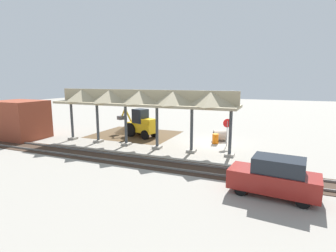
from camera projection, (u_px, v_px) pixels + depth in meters
name	position (u px, v px, depth m)	size (l,w,h in m)	color
ground_plane	(213.00, 143.00, 23.79)	(120.00, 120.00, 0.00)	gray
dirt_work_zone	(135.00, 134.00, 27.77)	(8.50, 7.00, 0.01)	brown
platform_canopy	(141.00, 99.00, 21.92)	(16.25, 3.20, 4.90)	#9E998E
rail_tracks	(188.00, 168.00, 17.10)	(60.00, 2.58, 0.15)	slate
stop_sign	(227.00, 126.00, 22.59)	(0.68, 0.40, 2.40)	gray
backhoe	(141.00, 124.00, 26.48)	(5.11, 2.65, 2.82)	#EAB214
dirt_mound	(129.00, 132.00, 28.93)	(6.24, 6.24, 1.90)	brown
concrete_pipe	(220.00, 136.00, 24.75)	(1.46, 1.40, 1.02)	#9E9384
brick_utility_building	(20.00, 120.00, 25.66)	(4.56, 3.69, 3.71)	brown
distant_parked_car	(274.00, 177.00, 12.84)	(4.37, 2.20, 1.98)	maroon
traffic_barrel	(215.00, 139.00, 23.63)	(0.56, 0.56, 0.90)	orange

